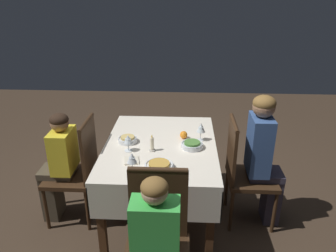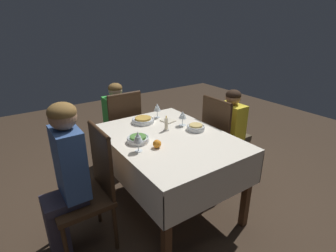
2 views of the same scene
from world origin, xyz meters
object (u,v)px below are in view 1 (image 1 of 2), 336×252
object	(u,v)px
dining_table	(161,154)
napkin_red_folded	(131,160)
bowl_north	(192,145)
bowl_east	(159,166)
person_adult_denim	(264,154)
chair_north	(243,169)
wine_glass_north	(201,128)
bowl_south	(128,139)
chair_south	(78,168)
wine_glass_south	(128,139)
candle_centerpiece	(152,145)
wine_glass_east	(132,158)
orange_fruit	(184,135)
person_child_yellow	(59,163)
person_child_green	(155,252)
chair_east	(157,238)

from	to	relation	value
dining_table	napkin_red_folded	bearing A→B (deg)	-33.55
bowl_north	bowl_east	bearing A→B (deg)	-34.62
person_adult_denim	chair_north	bearing A→B (deg)	90.00
wine_glass_north	bowl_south	xyz separation A→B (m)	(0.07, -0.66, -0.09)
chair_south	wine_glass_south	size ratio (longest dim) A/B	6.78
candle_centerpiece	bowl_east	bearing A→B (deg)	15.54
wine_glass_north	wine_glass_south	xyz separation A→B (m)	(0.24, -0.62, -0.01)
chair_north	person_adult_denim	bearing A→B (deg)	-90.00
wine_glass_east	wine_glass_south	bearing A→B (deg)	-165.70
bowl_south	napkin_red_folded	xyz separation A→B (m)	(0.34, 0.09, -0.02)
person_adult_denim	bowl_north	distance (m)	0.65
napkin_red_folded	bowl_north	bearing A→B (deg)	118.20
chair_north	wine_glass_north	size ratio (longest dim) A/B	6.00
candle_centerpiece	orange_fruit	bearing A→B (deg)	134.35
wine_glass_east	dining_table	bearing A→B (deg)	159.37
dining_table	bowl_south	size ratio (longest dim) A/B	7.71
person_child_yellow	wine_glass_north	distance (m)	1.34
dining_table	wine_glass_south	world-z (taller)	wine_glass_south
bowl_north	candle_centerpiece	world-z (taller)	candle_centerpiece
person_adult_denim	wine_glass_north	size ratio (longest dim) A/B	7.40
chair_south	person_child_green	bearing A→B (deg)	37.51
bowl_north	orange_fruit	distance (m)	0.20
dining_table	bowl_east	world-z (taller)	bowl_east
person_child_green	wine_glass_south	distance (m)	1.05
dining_table	chair_north	xyz separation A→B (m)	(-0.00, 0.76, -0.13)
wine_glass_east	chair_south	bearing A→B (deg)	-126.05
chair_north	person_adult_denim	world-z (taller)	person_adult_denim
person_child_green	dining_table	bearing A→B (deg)	92.26
wine_glass_north	wine_glass_east	bearing A→B (deg)	-43.23
chair_south	candle_centerpiece	bearing A→B (deg)	83.79
dining_table	person_child_green	xyz separation A→B (m)	(1.10, 0.04, -0.08)
bowl_south	wine_glass_north	bearing A→B (deg)	96.48
dining_table	wine_glass_south	xyz separation A→B (m)	(0.14, -0.26, 0.21)
chair_south	wine_glass_north	world-z (taller)	chair_south
person_child_yellow	wine_glass_east	world-z (taller)	person_child_yellow
chair_north	chair_south	bearing A→B (deg)	92.09
dining_table	candle_centerpiece	xyz separation A→B (m)	(0.13, -0.06, 0.16)
person_adult_denim	person_child_yellow	xyz separation A→B (m)	(0.06, -1.85, -0.12)
bowl_east	napkin_red_folded	size ratio (longest dim) A/B	1.48
bowl_north	orange_fruit	bearing A→B (deg)	-157.86
wine_glass_south	person_child_green	bearing A→B (deg)	17.83
chair_south	bowl_south	size ratio (longest dim) A/B	5.93
person_child_green	bowl_north	xyz separation A→B (m)	(-1.04, 0.24, 0.22)
person_child_yellow	orange_fruit	size ratio (longest dim) A/B	15.42
chair_east	candle_centerpiece	distance (m)	0.85
person_child_green	person_adult_denim	bearing A→B (deg)	51.38
dining_table	wine_glass_north	size ratio (longest dim) A/B	7.81
bowl_south	bowl_north	bearing A→B (deg)	82.30
wine_glass_south	chair_south	bearing A→B (deg)	-100.02
chair_north	wine_glass_south	world-z (taller)	chair_north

